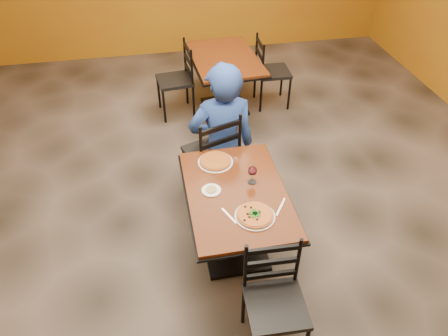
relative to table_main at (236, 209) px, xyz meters
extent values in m
cube|color=black|center=(0.00, 0.50, -0.56)|extent=(7.00, 8.00, 0.01)
cube|color=#662C10|center=(0.00, 0.00, 0.18)|extent=(0.80, 1.20, 0.03)
cube|color=black|center=(0.00, 0.00, 0.15)|extent=(0.83, 1.23, 0.02)
cylinder|color=black|center=(0.00, 0.00, -0.19)|extent=(0.12, 0.12, 0.66)
cube|color=black|center=(0.00, 0.00, -0.54)|extent=(0.55, 0.55, 0.04)
cube|color=#662C10|center=(0.39, 2.52, 0.18)|extent=(0.89, 1.27, 0.03)
cube|color=black|center=(0.39, 2.52, 0.15)|extent=(0.92, 1.30, 0.02)
cylinder|color=black|center=(0.39, 2.52, -0.19)|extent=(0.12, 0.12, 0.66)
cube|color=black|center=(0.39, 2.52, -0.54)|extent=(0.59, 0.59, 0.04)
imported|color=#1B3E98|center=(0.06, 0.96, 0.16)|extent=(0.69, 0.46, 1.43)
cylinder|color=white|center=(0.08, -0.30, 0.20)|extent=(0.31, 0.31, 0.01)
cylinder|color=#972B0B|center=(0.08, -0.30, 0.21)|extent=(0.28, 0.28, 0.02)
cylinder|color=white|center=(-0.10, 0.41, 0.20)|extent=(0.31, 0.31, 0.01)
cylinder|color=#B58322|center=(-0.10, 0.41, 0.21)|extent=(0.28, 0.28, 0.02)
cylinder|color=white|center=(-0.20, 0.05, 0.20)|extent=(0.16, 0.16, 0.01)
cylinder|color=tan|center=(-0.20, 0.05, 0.21)|extent=(0.09, 0.09, 0.01)
cube|color=silver|center=(-0.11, -0.25, 0.20)|extent=(0.09, 0.18, 0.00)
cube|color=silver|center=(0.30, -0.23, 0.20)|extent=(0.13, 0.18, 0.00)
camera|label=1|loc=(-0.58, -2.46, 2.51)|focal=33.85mm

